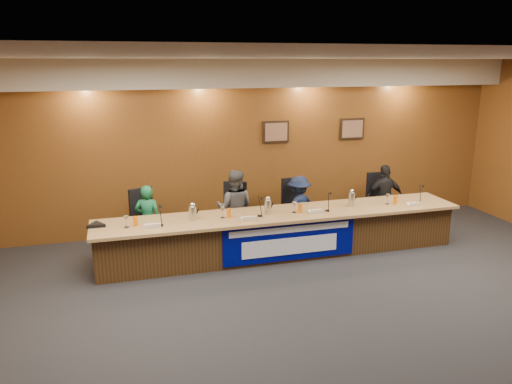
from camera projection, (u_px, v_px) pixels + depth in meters
floor at (344, 324)px, 6.20m from camera, size 10.00×10.00×0.00m
ceiling at (357, 57)px, 5.38m from camera, size 10.00×8.00×0.04m
wall_back at (255, 145)px, 9.51m from camera, size 10.00×0.04×3.20m
soffit at (259, 73)px, 8.93m from camera, size 10.00×0.50×0.50m
dais_body at (282, 234)px, 8.34m from camera, size 6.00×0.80×0.70m
dais_top at (283, 214)px, 8.20m from camera, size 6.10×0.95×0.05m
banner at (290, 241)px, 7.95m from camera, size 2.20×0.02×0.65m
banner_text_upper at (291, 230)px, 7.88m from camera, size 2.00×0.01×0.10m
banner_text_lower at (290, 246)px, 7.95m from camera, size 1.60×0.01×0.28m
wall_photo_left at (276, 132)px, 9.52m from camera, size 0.52×0.04×0.42m
wall_photo_right at (352, 129)px, 9.95m from camera, size 0.52×0.04×0.42m
panelist_a at (148, 220)px, 8.31m from camera, size 0.50×0.40×1.19m
panelist_b at (235, 208)px, 8.69m from camera, size 0.80×0.72×1.36m
panelist_c at (299, 208)px, 9.03m from camera, size 0.87×0.71×1.17m
panelist_d at (384, 198)px, 9.48m from camera, size 0.78×0.40×1.28m
office_chair_a at (148, 225)px, 8.44m from camera, size 0.63×0.63×0.08m
office_chair_b at (233, 217)px, 8.83m from camera, size 0.63×0.63×0.08m
office_chair_c at (297, 212)px, 9.15m from camera, size 0.51×0.51×0.08m
office_chair_d at (381, 204)px, 9.62m from camera, size 0.49×0.49×0.08m
nameplate_a at (153, 225)px, 7.40m from camera, size 0.24×0.08×0.10m
microphone_a at (161, 225)px, 7.54m from camera, size 0.07×0.07×0.02m
juice_glass_a at (136, 221)px, 7.51m from camera, size 0.06×0.06×0.15m
water_glass_a at (126, 222)px, 7.43m from camera, size 0.08×0.08×0.18m
nameplate_b at (249, 218)px, 7.75m from camera, size 0.24×0.08×0.10m
microphone_b at (260, 216)px, 7.98m from camera, size 0.07×0.07×0.02m
juice_glass_b at (229, 213)px, 7.91m from camera, size 0.06×0.06×0.15m
water_glass_b at (223, 212)px, 7.89m from camera, size 0.08×0.08×0.18m
nameplate_c at (317, 211)px, 8.11m from camera, size 0.24×0.08×0.10m
microphone_c at (327, 211)px, 8.26m from camera, size 0.07×0.07×0.02m
juice_glass_c at (300, 208)px, 8.17m from camera, size 0.06×0.06×0.15m
water_glass_c at (294, 207)px, 8.16m from camera, size 0.08×0.08×0.18m
nameplate_d at (415, 204)px, 8.53m from camera, size 0.24×0.08×0.10m
microphone_d at (418, 203)px, 8.73m from camera, size 0.07×0.07×0.02m
juice_glass_d at (395, 200)px, 8.65m from camera, size 0.06×0.06×0.15m
water_glass_d at (388, 199)px, 8.64m from camera, size 0.08×0.08×0.18m
carafe_left at (193, 213)px, 7.77m from camera, size 0.12×0.12×0.22m
carafe_mid at (268, 207)px, 8.08m from camera, size 0.12×0.12×0.24m
carafe_right at (351, 200)px, 8.50m from camera, size 0.11×0.11×0.25m
speakerphone at (96, 225)px, 7.49m from camera, size 0.32×0.32×0.05m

